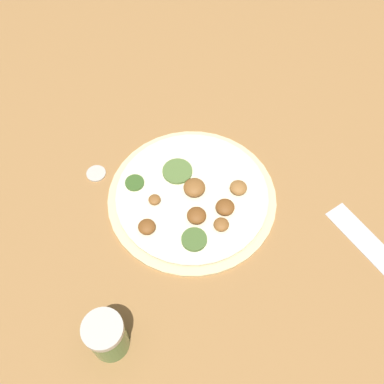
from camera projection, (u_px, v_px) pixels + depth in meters
ground_plane at (192, 198)px, 0.79m from camera, size 3.00×3.00×0.00m
pizza at (192, 197)px, 0.78m from camera, size 0.30×0.30×0.03m
spice_jar at (107, 336)px, 0.62m from camera, size 0.06×0.06×0.08m
loose_cap at (96, 173)px, 0.82m from camera, size 0.04×0.04×0.01m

